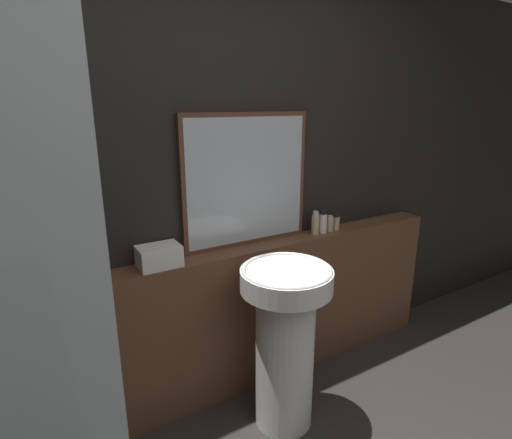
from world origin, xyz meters
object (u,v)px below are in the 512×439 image
(mirror, at_px, (247,181))
(shampoo_bottle, at_px, (315,224))
(pedestal_sink, at_px, (285,337))
(towel_stack, at_px, (159,256))
(lotion_bottle, at_px, (330,224))
(conditioner_bottle, at_px, (323,222))
(body_wash_bottle, at_px, (336,223))

(mirror, distance_m, shampoo_bottle, 0.57)
(pedestal_sink, distance_m, towel_stack, 0.79)
(shampoo_bottle, distance_m, lotion_bottle, 0.13)
(towel_stack, xyz_separation_m, lotion_bottle, (1.15, -0.00, -0.01))
(towel_stack, relative_size, lotion_bottle, 2.03)
(shampoo_bottle, bearing_deg, lotion_bottle, 0.00)
(conditioner_bottle, relative_size, body_wash_bottle, 1.41)
(mirror, xyz_separation_m, conditioner_bottle, (0.53, -0.07, -0.31))
(pedestal_sink, bearing_deg, towel_stack, 143.91)
(pedestal_sink, bearing_deg, lotion_bottle, 31.99)
(mirror, distance_m, lotion_bottle, 0.68)
(towel_stack, bearing_deg, mirror, 6.77)
(mirror, bearing_deg, conditioner_bottle, -7.19)
(shampoo_bottle, relative_size, lotion_bottle, 1.44)
(pedestal_sink, relative_size, mirror, 1.16)
(conditioner_bottle, bearing_deg, mirror, 172.81)
(pedestal_sink, distance_m, body_wash_bottle, 0.89)
(pedestal_sink, xyz_separation_m, body_wash_bottle, (0.68, 0.39, 0.43))
(lotion_bottle, bearing_deg, mirror, 173.55)
(towel_stack, xyz_separation_m, body_wash_bottle, (1.21, 0.00, -0.01))
(pedestal_sink, bearing_deg, conditioner_bottle, 34.73)
(lotion_bottle, bearing_deg, towel_stack, 180.00)
(mirror, xyz_separation_m, body_wash_bottle, (0.65, -0.07, -0.33))
(towel_stack, xyz_separation_m, shampoo_bottle, (1.03, -0.00, 0.02))
(towel_stack, height_order, lotion_bottle, towel_stack)
(lotion_bottle, bearing_deg, shampoo_bottle, 180.00)
(shampoo_bottle, relative_size, body_wash_bottle, 1.44)
(lotion_bottle, xyz_separation_m, body_wash_bottle, (0.06, 0.00, -0.00))
(pedestal_sink, height_order, lotion_bottle, lotion_bottle)
(pedestal_sink, bearing_deg, body_wash_bottle, 29.83)
(body_wash_bottle, bearing_deg, shampoo_bottle, -180.00)
(mirror, height_order, shampoo_bottle, mirror)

